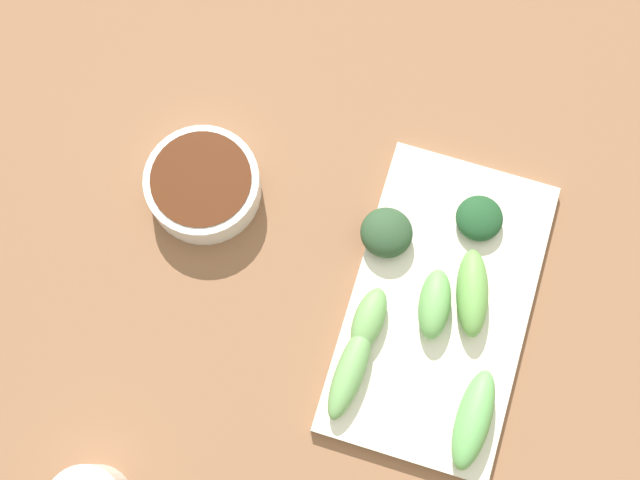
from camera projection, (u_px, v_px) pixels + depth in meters
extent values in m
cube|color=brown|center=(346.00, 255.00, 0.82)|extent=(2.10, 2.10, 0.02)
cylinder|color=white|center=(203.00, 185.00, 0.81)|extent=(0.11, 0.11, 0.04)
cylinder|color=#48200D|center=(203.00, 183.00, 0.80)|extent=(0.09, 0.09, 0.03)
cube|color=silver|center=(439.00, 306.00, 0.79)|extent=(0.16, 0.29, 0.01)
ellipsoid|color=#67A858|center=(435.00, 304.00, 0.77)|extent=(0.04, 0.07, 0.03)
ellipsoid|color=#2A482B|center=(386.00, 233.00, 0.79)|extent=(0.05, 0.05, 0.03)
ellipsoid|color=#1B4724|center=(479.00, 218.00, 0.80)|extent=(0.05, 0.05, 0.02)
ellipsoid|color=#68A058|center=(350.00, 372.00, 0.76)|extent=(0.03, 0.09, 0.02)
ellipsoid|color=#67A54C|center=(472.00, 293.00, 0.77)|extent=(0.05, 0.09, 0.03)
ellipsoid|color=#689E55|center=(369.00, 319.00, 0.77)|extent=(0.03, 0.06, 0.02)
ellipsoid|color=#64AE5B|center=(473.00, 420.00, 0.74)|extent=(0.03, 0.09, 0.03)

